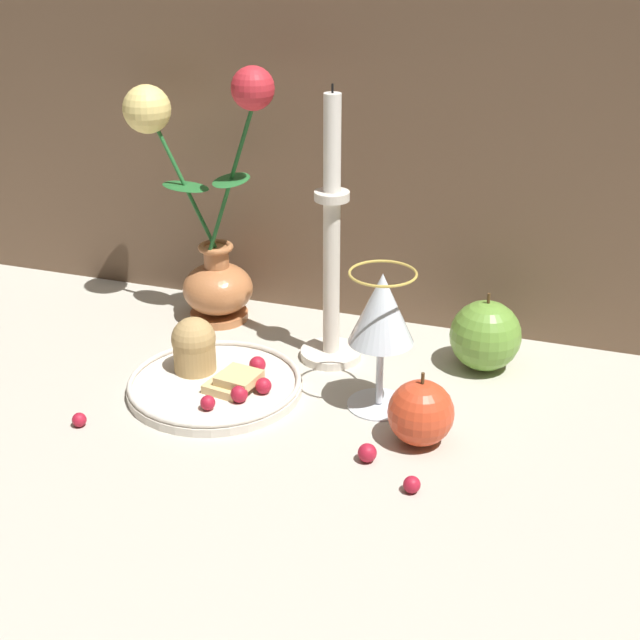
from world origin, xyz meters
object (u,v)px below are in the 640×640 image
(apple_beside_vase, at_px, (421,413))
(wine_glass, at_px, (382,314))
(vase, at_px, (208,228))
(plate_with_pastries, at_px, (211,375))
(candlestick, at_px, (331,266))
(apple_near_glass, at_px, (485,336))

(apple_beside_vase, bearing_deg, wine_glass, 136.25)
(wine_glass, height_order, apple_beside_vase, wine_glass)
(vase, xyz_separation_m, plate_with_pastries, (0.08, -0.17, -0.11))
(candlestick, relative_size, apple_beside_vase, 4.09)
(vase, distance_m, candlestick, 0.19)
(wine_glass, distance_m, apple_beside_vase, 0.11)
(apple_beside_vase, bearing_deg, vase, 148.34)
(apple_near_glass, bearing_deg, candlestick, -169.11)
(vase, height_order, plate_with_pastries, vase)
(vase, xyz_separation_m, candlestick, (0.18, -0.06, -0.01))
(plate_with_pastries, height_order, apple_near_glass, apple_near_glass)
(plate_with_pastries, xyz_separation_m, apple_beside_vase, (0.25, -0.03, 0.02))
(vase, relative_size, wine_glass, 2.11)
(vase, height_order, wine_glass, vase)
(vase, bearing_deg, plate_with_pastries, -65.28)
(vase, relative_size, apple_beside_vase, 4.17)
(vase, relative_size, plate_with_pastries, 1.69)
(plate_with_pastries, distance_m, wine_glass, 0.21)
(apple_near_glass, bearing_deg, wine_glass, -126.92)
(apple_beside_vase, bearing_deg, apple_near_glass, 79.03)
(wine_glass, bearing_deg, candlestick, 133.24)
(apple_beside_vase, xyz_separation_m, apple_near_glass, (0.04, 0.18, 0.01))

